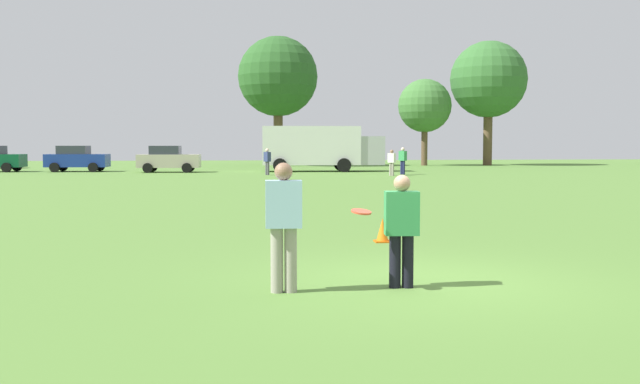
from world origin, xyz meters
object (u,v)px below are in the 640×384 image
Objects in this scene: player_thrower at (284,219)px; traffic_cone at (383,231)px; bystander_far_jogger at (267,160)px; frisbee at (361,212)px; bystander_field_marshal at (392,161)px; bystander_sideline_watcher at (403,159)px; parked_car_center at (77,158)px; player_defender at (402,225)px; parked_car_mid_right at (168,159)px; box_truck at (320,147)px.

player_thrower is 3.59× the size of traffic_cone.
bystander_far_jogger is at bearing 92.18° from traffic_cone.
bystander_field_marshal is at bearing 77.22° from frisbee.
parked_car_center is at bearing 161.86° from bystander_sideline_watcher.
traffic_cone is 0.30× the size of bystander_field_marshal.
bystander_far_jogger is 1.04× the size of bystander_field_marshal.
traffic_cone is at bearing -69.19° from parked_car_center.
bystander_field_marshal is at bearing 75.52° from player_thrower.
player_thrower is 1.63m from player_defender.
player_defender is 0.89× the size of bystander_sideline_watcher.
player_thrower is 35.30m from bystander_far_jogger.
player_thrower is 0.40× the size of parked_car_mid_right.
traffic_cone is (1.24, 4.72, -0.85)m from frisbee.
box_truck is at bearing 84.41° from frisbee.
bystander_sideline_watcher is at bearing -1.35° from bystander_far_jogger.
bystander_far_jogger is at bearing 90.86° from player_defender.
parked_car_center reaches higher than bystander_far_jogger.
box_truck is 5.38× the size of bystander_field_marshal.
box_truck is 7.29m from bystander_sideline_watcher.
box_truck reaches higher than parked_car_mid_right.
player_thrower is at bearing -104.48° from bystander_field_marshal.
box_truck reaches higher than bystander_field_marshal.
player_defender is at bearing -103.01° from bystander_sideline_watcher.
frisbee is at bearing -72.87° from parked_car_center.
box_truck is at bearing 130.31° from bystander_sideline_watcher.
bystander_sideline_watcher is at bearing 76.29° from traffic_cone.
parked_car_center is 2.47× the size of bystander_sideline_watcher.
player_defender is 35.88m from bystander_sideline_watcher.
traffic_cone is at bearing -77.74° from parked_car_mid_right.
traffic_cone is at bearing -103.71° from bystander_sideline_watcher.
parked_car_center is (-13.04, 42.32, -0.15)m from frisbee.
frisbee is 0.06× the size of parked_car_center.
frisbee is 0.17× the size of bystander_field_marshal.
parked_car_mid_right is 2.47× the size of bystander_sideline_watcher.
parked_car_mid_right is at bearing 142.50° from bystander_far_jogger.
bystander_sideline_watcher is (8.08, 34.95, 0.11)m from player_defender.
player_defender is at bearing -101.88° from bystander_field_marshal.
parked_car_center is 0.50× the size of box_truck.
traffic_cone is 36.58m from parked_car_mid_right.
player_thrower reaches higher than frisbee.
traffic_cone is 31.38m from bystander_sideline_watcher.
bystander_field_marshal is at bearing -121.66° from bystander_sideline_watcher.
box_truck is at bearing 1.45° from parked_car_mid_right.
parked_car_center is 17.12m from box_truck.
box_truck is at bearing 82.98° from player_thrower.
frisbee is 36.25m from bystander_sideline_watcher.
player_thrower is 6.27× the size of frisbee.
bystander_field_marshal is at bearing -23.33° from parked_car_center.
bystander_field_marshal reaches higher than traffic_cone.
bystander_far_jogger is (-1.17, 30.68, 0.71)m from traffic_cone.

